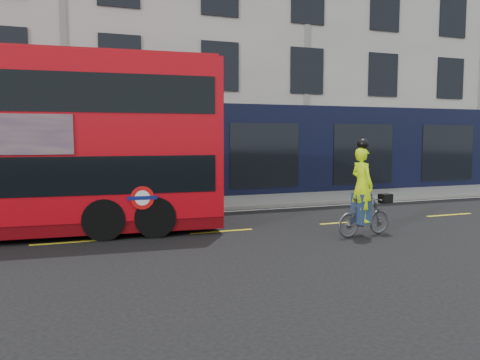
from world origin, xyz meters
name	(u,v)px	position (x,y,z in m)	size (l,w,h in m)	color
ground	(68,257)	(0.00, 0.00, 0.00)	(120.00, 120.00, 0.00)	black
pavement	(69,210)	(0.00, 6.50, 0.06)	(60.00, 3.00, 0.12)	slate
kerb	(69,217)	(0.00, 5.00, 0.07)	(60.00, 0.12, 0.13)	gray
building_terrace	(64,31)	(0.00, 12.94, 7.49)	(50.00, 10.07, 15.00)	#B7B5AD
road_edge_line	(69,221)	(0.00, 4.70, 0.00)	(58.00, 0.10, 0.01)	silver
lane_dashes	(69,242)	(0.00, 1.50, 0.00)	(58.00, 0.12, 0.01)	yellow
cyclist	(363,203)	(7.33, -0.34, 0.89)	(1.79, 0.76, 2.58)	#45474A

